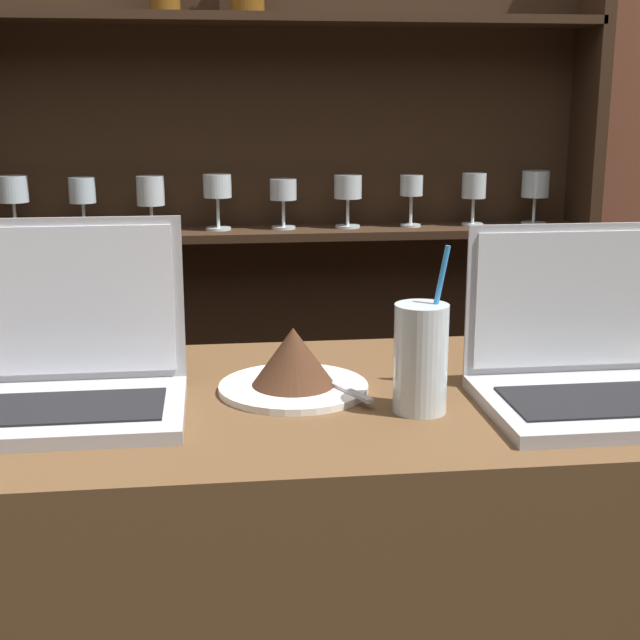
{
  "coord_description": "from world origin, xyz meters",
  "views": [
    {
      "loc": [
        -0.09,
        -0.89,
        1.41
      ],
      "look_at": [
        0.06,
        0.31,
        1.11
      ],
      "focal_mm": 50.0,
      "sensor_mm": 36.0,
      "label": 1
    }
  ],
  "objects_px": {
    "laptop_far": "(595,366)",
    "water_glass": "(421,358)",
    "laptop_near": "(51,369)",
    "cake_plate": "(294,365)"
  },
  "relations": [
    {
      "from": "laptop_near",
      "to": "laptop_far",
      "type": "bearing_deg",
      "value": -4.4
    },
    {
      "from": "water_glass",
      "to": "cake_plate",
      "type": "bearing_deg",
      "value": 146.82
    },
    {
      "from": "laptop_near",
      "to": "laptop_far",
      "type": "relative_size",
      "value": 1.09
    },
    {
      "from": "laptop_near",
      "to": "water_glass",
      "type": "bearing_deg",
      "value": -7.92
    },
    {
      "from": "laptop_near",
      "to": "water_glass",
      "type": "distance_m",
      "value": 0.49
    },
    {
      "from": "laptop_far",
      "to": "water_glass",
      "type": "distance_m",
      "value": 0.25
    },
    {
      "from": "laptop_far",
      "to": "water_glass",
      "type": "xyz_separation_m",
      "value": [
        -0.24,
        -0.01,
        0.02
      ]
    },
    {
      "from": "cake_plate",
      "to": "water_glass",
      "type": "height_order",
      "value": "water_glass"
    },
    {
      "from": "laptop_near",
      "to": "water_glass",
      "type": "xyz_separation_m",
      "value": [
        0.48,
        -0.07,
        0.02
      ]
    },
    {
      "from": "laptop_near",
      "to": "cake_plate",
      "type": "bearing_deg",
      "value": 6.3
    }
  ]
}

